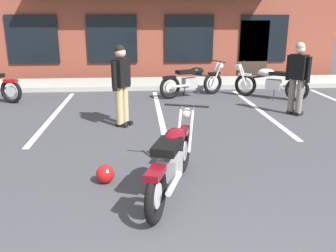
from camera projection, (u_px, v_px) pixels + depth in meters
ground_plane at (173, 170)px, 5.42m from camera, size 80.00×80.00×0.00m
sidewalk_kerb at (153, 83)px, 12.19m from camera, size 22.00×1.80×0.14m
brick_storefront_building at (149, 23)px, 15.55m from camera, size 14.10×5.99×3.92m
painted_stall_lines at (159, 112)px, 8.77m from camera, size 10.03×4.80×0.01m
motorcycle_foreground_classic at (172, 159)px, 4.62m from camera, size 1.00×2.03×0.98m
motorcycle_silver_naked at (270, 82)px, 10.14m from camera, size 1.84×1.40×0.98m
motorcycle_blue_standard at (193, 80)px, 10.41m from camera, size 1.99×1.12×0.98m
person_in_black_shirt at (121, 81)px, 7.41m from camera, size 0.41×0.57×1.68m
person_in_shorts_foreground at (298, 74)px, 8.27m from camera, size 0.44×0.54×1.68m
helmet_on_pavement at (105, 174)px, 4.99m from camera, size 0.26×0.26×0.26m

